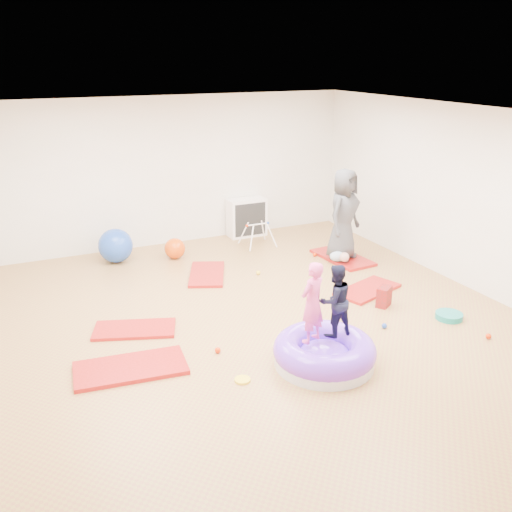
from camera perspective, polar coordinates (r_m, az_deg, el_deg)
name	(u,v)px	position (r m, az deg, el deg)	size (l,w,h in m)	color
room	(266,227)	(7.38, 0.98, 2.94)	(7.01, 8.01, 2.81)	#A38440
gym_mat_front_left	(131,368)	(6.98, -12.44, -10.89)	(1.30, 0.65, 0.05)	red
gym_mat_mid_left	(135,329)	(7.88, -12.05, -7.18)	(1.07, 0.54, 0.04)	red
gym_mat_center_back	(207,274)	(9.58, -4.93, -1.81)	(1.11, 0.56, 0.05)	red
gym_mat_right	(368,290)	(9.10, 11.09, -3.33)	(1.08, 0.54, 0.05)	red
gym_mat_rear_right	(342,258)	(10.43, 8.64, -0.16)	(1.21, 0.61, 0.05)	red
inflatable_cushion	(324,353)	(6.93, 6.85, -9.61)	(1.23, 1.23, 0.39)	silver
child_pink	(312,299)	(6.61, 5.67, -4.26)	(0.36, 0.24, 0.99)	#F24C9C
child_navy	(335,297)	(6.81, 7.92, -4.06)	(0.44, 0.34, 0.90)	black
adult_caregiver	(344,214)	(10.10, 8.75, 4.14)	(0.79, 0.51, 1.61)	#404144
infant	(340,256)	(10.10, 8.42, 0.01)	(0.36, 0.37, 0.21)	#99B2C9
ball_pit_balls	(327,312)	(8.23, 7.06, -5.56)	(3.42, 3.79, 0.07)	#1E46B2
exercise_ball_blue	(116,246)	(10.37, -13.87, 1.01)	(0.61, 0.61, 0.61)	#1E46B2
exercise_ball_orange	(175,248)	(10.39, -8.12, 0.75)	(0.38, 0.38, 0.38)	#D84709
infant_play_gym	(258,231)	(10.89, 0.15, 2.49)	(0.59, 0.56, 0.46)	white
cube_shelf	(247,217)	(11.54, -0.93, 3.88)	(0.76, 0.38, 0.76)	white
balance_disc	(449,316)	(8.48, 18.74, -5.70)	(0.38, 0.38, 0.08)	#14827D
backpack	(384,297)	(8.59, 12.68, -3.98)	(0.26, 0.16, 0.30)	#BF0706
yellow_toy	(243,380)	(6.63, -1.36, -12.29)	(0.18, 0.18, 0.03)	yellow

